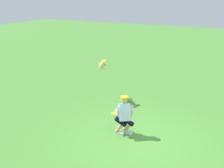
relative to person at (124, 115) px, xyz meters
The scene contains 5 objects.
ground_plane 0.93m from the person, 155.33° to the left, with size 60.00×60.00×0.00m, color #4F9239.
person is the anchor object (origin of this frame).
dog 3.13m from the person, 47.68° to the right, with size 0.61×0.95×0.54m.
frisbee_flying 3.01m from the person, 48.00° to the right, with size 0.22×0.22×0.02m, color yellow.
frisbee_held 0.40m from the person, 16.77° to the right, with size 0.27×0.27×0.02m, color yellow.
Camera 1 is at (-2.29, 6.14, 4.26)m, focal length 39.87 mm.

